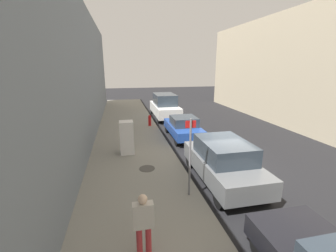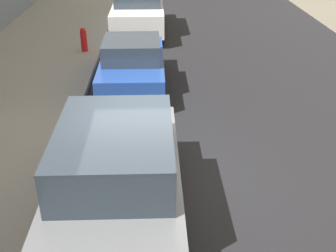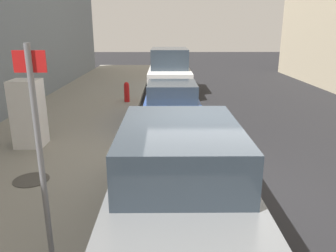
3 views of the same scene
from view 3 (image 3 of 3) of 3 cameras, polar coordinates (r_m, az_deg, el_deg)
The scene contains 8 objects.
ground_plane at distance 6.39m, azimuth 7.55°, elevation -12.41°, with size 80.00×80.00×0.00m, color black.
discarded_refrigerator at distance 9.00m, azimuth -23.13°, elevation 2.02°, with size 0.70×0.68×1.71m.
manhole_cover at distance 7.19m, azimuth -22.70°, elevation -8.64°, with size 0.70×0.70×0.02m, color #47443F.
street_sign_post at distance 4.16m, azimuth -21.47°, elevation -3.92°, with size 0.36×0.07×2.77m.
fire_hydrant at distance 13.64m, azimuth -7.20°, elevation 5.95°, with size 0.22×0.22×0.82m.
parked_suv_gray at distance 5.05m, azimuth 2.06°, elevation -9.09°, with size 1.98×4.42×1.75m.
parked_hatchback_blue at distance 10.66m, azimuth 0.67°, elevation 3.91°, with size 1.74×3.99×1.45m.
parked_van_white at distance 16.62m, azimuth 0.24°, elevation 9.66°, with size 1.99×5.15×2.15m.
Camera 3 is at (-0.87, -5.53, 3.09)m, focal length 35.00 mm.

